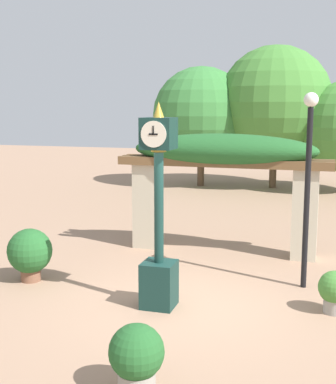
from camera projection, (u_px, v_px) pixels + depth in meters
The scene contains 8 objects.
ground_plane at pixel (183, 304), 8.78m from camera, with size 60.00×60.00×0.00m, color #9E7A60.
pedestal_clock at pixel (159, 224), 8.45m from camera, with size 0.52×0.53×3.28m.
pergola at pixel (223, 165), 11.56m from camera, with size 4.64×1.12×2.62m.
potted_plant_near_left at pixel (137, 356), 6.00m from camera, with size 0.64×0.64×0.81m.
potted_plant_near_right at pixel (335, 290), 8.33m from camera, with size 0.52×0.52×0.68m.
potted_plant_far_left at pixel (30, 252), 9.84m from camera, with size 0.83×0.83×0.98m.
lamp_post at pixel (308, 167), 9.24m from camera, with size 0.25×0.25×3.44m.
tree_line at pixel (264, 112), 20.59m from camera, with size 9.03×4.40×5.51m.
Camera 1 is at (2.17, -8.09, 3.22)m, focal length 50.00 mm.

